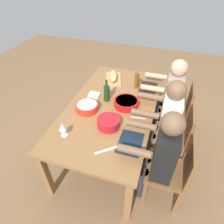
# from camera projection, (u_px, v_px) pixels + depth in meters

# --- Properties ---
(ground_plane) EXTENTS (8.00, 8.00, 0.00)m
(ground_plane) POSITION_uv_depth(u_px,v_px,m) (112.00, 145.00, 2.82)
(ground_plane) COLOR brown
(dining_table) EXTENTS (1.92, 1.03, 0.74)m
(dining_table) POSITION_uv_depth(u_px,v_px,m) (112.00, 110.00, 2.40)
(dining_table) COLOR olive
(dining_table) RESTS_ON ground_plane
(chair_far_left) EXTENTS (0.40, 0.40, 0.85)m
(chair_far_left) POSITION_uv_depth(u_px,v_px,m) (180.00, 109.00, 2.70)
(chair_far_left) COLOR brown
(chair_far_left) RESTS_ON ground_plane
(diner_far_left) EXTENTS (0.41, 0.53, 1.20)m
(diner_far_left) POSITION_uv_depth(u_px,v_px,m) (169.00, 94.00, 2.61)
(diner_far_left) COLOR #2D2D38
(diner_far_left) RESTS_ON ground_plane
(chair_far_right) EXTENTS (0.40, 0.40, 0.85)m
(chair_far_right) POSITION_uv_depth(u_px,v_px,m) (175.00, 171.00, 1.93)
(chair_far_right) COLOR brown
(chair_far_right) RESTS_ON ground_plane
(diner_far_right) EXTENTS (0.41, 0.53, 1.20)m
(diner_far_right) POSITION_uv_depth(u_px,v_px,m) (160.00, 153.00, 1.83)
(diner_far_right) COLOR #2D2D38
(diner_far_right) RESTS_ON ground_plane
(chair_far_center) EXTENTS (0.40, 0.40, 0.85)m
(chair_far_center) POSITION_uv_depth(u_px,v_px,m) (178.00, 135.00, 2.31)
(chair_far_center) COLOR brown
(chair_far_center) RESTS_ON ground_plane
(diner_far_center) EXTENTS (0.41, 0.53, 1.20)m
(diner_far_center) POSITION_uv_depth(u_px,v_px,m) (166.00, 118.00, 2.22)
(diner_far_center) COLOR #2D2D38
(diner_far_center) RESTS_ON ground_plane
(serving_bowl_salad) EXTENTS (0.25, 0.25, 0.10)m
(serving_bowl_salad) POSITION_uv_depth(u_px,v_px,m) (109.00, 122.00, 2.03)
(serving_bowl_salad) COLOR #B21923
(serving_bowl_salad) RESTS_ON dining_table
(serving_bowl_fruit) EXTENTS (0.30, 0.30, 0.08)m
(serving_bowl_fruit) POSITION_uv_depth(u_px,v_px,m) (126.00, 103.00, 2.31)
(serving_bowl_fruit) COLOR red
(serving_bowl_fruit) RESTS_ON dining_table
(serving_bowl_pasta) EXTENTS (0.27, 0.27, 0.08)m
(serving_bowl_pasta) POSITION_uv_depth(u_px,v_px,m) (87.00, 107.00, 2.25)
(serving_bowl_pasta) COLOR red
(serving_bowl_pasta) RESTS_ON dining_table
(cutting_board) EXTENTS (0.45, 0.33, 0.02)m
(cutting_board) POSITION_uv_depth(u_px,v_px,m) (113.00, 79.00, 2.82)
(cutting_board) COLOR tan
(cutting_board) RESTS_ON dining_table
(bread_loaf) EXTENTS (0.34, 0.20, 0.09)m
(bread_loaf) POSITION_uv_depth(u_px,v_px,m) (113.00, 76.00, 2.78)
(bread_loaf) COLOR tan
(bread_loaf) RESTS_ON cutting_board
(wine_bottle) EXTENTS (0.08, 0.08, 0.29)m
(wine_bottle) POSITION_uv_depth(u_px,v_px,m) (107.00, 93.00, 2.36)
(wine_bottle) COLOR #193819
(wine_bottle) RESTS_ON dining_table
(beer_bottle) EXTENTS (0.06, 0.06, 0.22)m
(beer_bottle) POSITION_uv_depth(u_px,v_px,m) (137.00, 81.00, 2.59)
(beer_bottle) COLOR brown
(beer_bottle) RESTS_ON dining_table
(wine_glass) EXTENTS (0.08, 0.08, 0.17)m
(wine_glass) POSITION_uv_depth(u_px,v_px,m) (62.00, 127.00, 1.88)
(wine_glass) COLOR silver
(wine_glass) RESTS_ON dining_table
(placemat_far_left) EXTENTS (0.32, 0.23, 0.01)m
(placemat_far_left) POSITION_uv_depth(u_px,v_px,m) (148.00, 88.00, 2.65)
(placemat_far_left) COLOR black
(placemat_far_left) RESTS_ON dining_table
(placemat_far_right) EXTENTS (0.32, 0.23, 0.01)m
(placemat_far_right) POSITION_uv_depth(u_px,v_px,m) (130.00, 143.00, 1.88)
(placemat_far_right) COLOR #142333
(placemat_far_right) RESTS_ON dining_table
(fork_far_center) EXTENTS (0.03, 0.17, 0.01)m
(fork_far_center) POSITION_uv_depth(u_px,v_px,m) (138.00, 118.00, 2.16)
(fork_far_center) COLOR silver
(fork_far_center) RESTS_ON dining_table
(carving_knife) EXTENTS (0.16, 0.19, 0.01)m
(carving_knife) POSITION_uv_depth(u_px,v_px,m) (106.00, 150.00, 1.80)
(carving_knife) COLOR silver
(carving_knife) RESTS_ON dining_table
(napkin_stack) EXTENTS (0.15, 0.15, 0.02)m
(napkin_stack) POSITION_uv_depth(u_px,v_px,m) (94.00, 95.00, 2.49)
(napkin_stack) COLOR white
(napkin_stack) RESTS_ON dining_table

